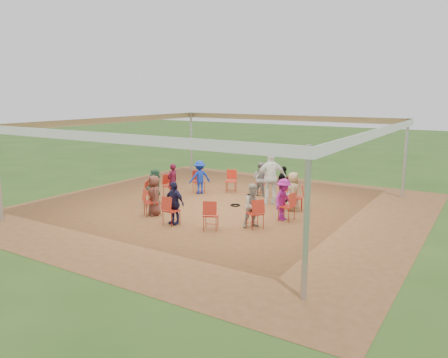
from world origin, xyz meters
The scene contains 28 objects.
ground centered at (0.00, 0.00, 0.00)m, with size 80.00×80.00×0.00m, color #2C4F18.
dirt_patch centered at (0.00, 0.00, 0.01)m, with size 13.00×13.00×0.00m, color brown.
tent centered at (0.00, 0.00, 2.37)m, with size 10.33×10.33×3.00m.
chair_0 centered at (2.30, 1.05, 0.45)m, with size 0.42×0.44×0.90m, color red, non-canonical shape.
chair_1 centered at (1.47, 2.06, 0.45)m, with size 0.42×0.44×0.90m, color red, non-canonical shape.
chair_2 centered at (0.24, 2.51, 0.45)m, with size 0.42×0.44×0.90m, color red, non-canonical shape.
chair_3 centered at (-1.05, 2.30, 0.45)m, with size 0.42×0.44×0.90m, color red, non-canonical shape.
chair_4 centered at (-2.06, 1.47, 0.45)m, with size 0.42×0.44×0.90m, color red, non-canonical shape.
chair_5 centered at (-2.51, 0.24, 0.45)m, with size 0.42×0.44×0.90m, color red, non-canonical shape.
chair_6 centered at (-2.30, -1.05, 0.45)m, with size 0.42×0.44×0.90m, color red, non-canonical shape.
chair_7 centered at (-1.47, -2.06, 0.45)m, with size 0.42×0.44×0.90m, color red, non-canonical shape.
chair_8 centered at (-0.24, -2.51, 0.45)m, with size 0.42×0.44×0.90m, color red, non-canonical shape.
chair_9 centered at (1.05, -2.30, 0.45)m, with size 0.42×0.44×0.90m, color red, non-canonical shape.
chair_10 centered at (2.06, -1.47, 0.45)m, with size 0.42×0.44×0.90m, color red, non-canonical shape.
chair_11 centered at (2.51, -0.24, 0.45)m, with size 0.42×0.44×0.90m, color red, non-canonical shape.
person_seated_0 centered at (2.19, 1.00, 0.66)m, with size 0.64×0.36×1.32m, color tan.
person_seated_1 centered at (1.40, 1.96, 0.66)m, with size 0.77×0.39×1.32m, color black.
person_seated_2 centered at (0.23, 2.39, 0.66)m, with size 0.64×0.37×1.32m, color gray.
person_seated_3 centered at (-1.96, 1.40, 0.66)m, with size 0.85×0.42×1.32m, color #102BA1.
person_seated_4 centered at (-2.39, 0.23, 0.66)m, with size 0.48×0.32×1.32m, color #450A1E.
person_seated_5 centered at (-2.19, -1.00, 0.66)m, with size 1.22×0.46×1.32m, color #274E37.
person_seated_6 centered at (-1.40, -1.96, 0.66)m, with size 0.64×0.36×1.32m, color brown.
person_seated_7 centered at (-0.23, -2.39, 0.66)m, with size 0.77×0.39×1.32m, color #1E1E43.
person_seated_8 centered at (1.96, -1.40, 0.66)m, with size 0.64×0.37×1.32m, color #A19B8E.
person_seated_9 centered at (2.39, -0.23, 0.66)m, with size 0.85×0.42×1.32m, color #8D1879.
standing_person centered at (1.15, 1.42, 0.96)m, with size 1.11×0.57×1.90m, color white.
cable_coil centered at (0.23, 0.48, 0.02)m, with size 0.40×0.40×0.03m.
laptop centered at (2.04, 0.93, 0.62)m, with size 0.35×0.38×0.21m.
Camera 1 is at (7.85, -12.45, 3.90)m, focal length 35.00 mm.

